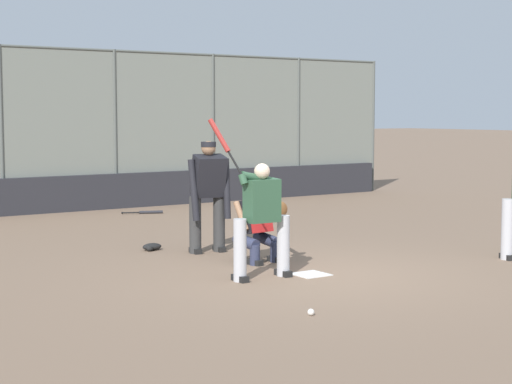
# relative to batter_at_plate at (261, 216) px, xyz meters

# --- Properties ---
(ground_plane) EXTENTS (160.00, 160.00, 0.00)m
(ground_plane) POSITION_rel_batter_at_plate_xyz_m (-0.70, 0.15, -0.82)
(ground_plane) COLOR #7A604C
(home_plate_marker) EXTENTS (0.43, 0.43, 0.01)m
(home_plate_marker) POSITION_rel_batter_at_plate_xyz_m (-0.70, 0.15, -0.82)
(home_plate_marker) COLOR white
(home_plate_marker) RESTS_ON ground_plane
(backstop_fence) EXTENTS (18.27, 0.08, 3.59)m
(backstop_fence) POSITION_rel_batter_at_plate_xyz_m (-0.70, -8.77, 1.06)
(backstop_fence) COLOR #515651
(backstop_fence) RESTS_ON ground_plane
(padding_wall) EXTENTS (17.82, 0.18, 0.79)m
(padding_wall) POSITION_rel_batter_at_plate_xyz_m (-0.70, -8.67, -0.43)
(padding_wall) COLOR #28282D
(padding_wall) RESTS_ON ground_plane
(batter_at_plate) EXTENTS (0.99, 0.62, 2.09)m
(batter_at_plate) POSITION_rel_batter_at_plate_xyz_m (0.00, 0.00, 0.00)
(batter_at_plate) COLOR #B7B7BC
(batter_at_plate) RESTS_ON ground_plane
(catcher_behind_plate) EXTENTS (0.63, 0.73, 1.14)m
(catcher_behind_plate) POSITION_rel_batter_at_plate_xyz_m (-0.67, -1.05, -0.23)
(catcher_behind_plate) COLOR #2D334C
(catcher_behind_plate) RESTS_ON ground_plane
(umpire_home) EXTENTS (0.70, 0.47, 1.73)m
(umpire_home) POSITION_rel_batter_at_plate_xyz_m (-0.51, -2.18, 0.11)
(umpire_home) COLOR #333333
(umpire_home) RESTS_ON ground_plane
(spare_bat_near_backstop) EXTENTS (0.52, 0.67, 0.07)m
(spare_bat_near_backstop) POSITION_rel_batter_at_plate_xyz_m (-4.15, -5.66, -0.79)
(spare_bat_near_backstop) COLOR black
(spare_bat_near_backstop) RESTS_ON ground_plane
(spare_bat_third_base_side) EXTENTS (0.84, 0.38, 0.07)m
(spare_bat_third_base_side) POSITION_rel_batter_at_plate_xyz_m (-2.08, -7.34, -0.79)
(spare_bat_third_base_side) COLOR black
(spare_bat_third_base_side) RESTS_ON ground_plane
(fielding_glove_on_dirt) EXTENTS (0.31, 0.24, 0.11)m
(fielding_glove_on_dirt) POSITION_rel_batter_at_plate_xyz_m (0.12, -2.88, -0.77)
(fielding_glove_on_dirt) COLOR black
(fielding_glove_on_dirt) RESTS_ON ground_plane
(baseball_loose) EXTENTS (0.07, 0.07, 0.07)m
(baseball_loose) POSITION_rel_batter_at_plate_xyz_m (0.71, 1.99, -0.79)
(baseball_loose) COLOR white
(baseball_loose) RESTS_ON ground_plane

